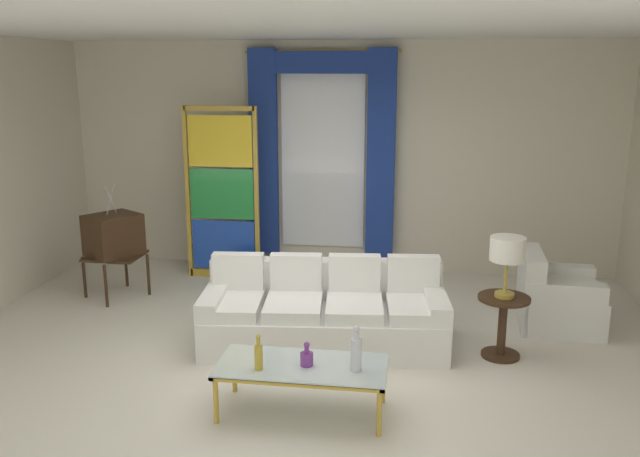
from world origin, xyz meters
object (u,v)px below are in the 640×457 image
object	(u,v)px
bottle_crystal_tall	(307,358)
stained_glass_divider	(222,197)
armchair_white	(554,300)
vintage_tv	(113,237)
round_side_table	(503,321)
couch_white_long	(325,314)
peacock_figurine	(239,270)
coffee_table	(302,369)
bottle_blue_decanter	(356,352)
table_lamp_brass	(507,252)
bottle_amber_squat	(259,356)

from	to	relation	value
bottle_crystal_tall	stained_glass_divider	world-z (taller)	stained_glass_divider
stained_glass_divider	armchair_white	bearing A→B (deg)	-15.84
vintage_tv	round_side_table	bearing A→B (deg)	-13.90
couch_white_long	stained_glass_divider	distance (m)	2.60
bottle_crystal_tall	peacock_figurine	size ratio (longest dim) A/B	0.33
armchair_white	round_side_table	size ratio (longest dim) A/B	1.44
round_side_table	couch_white_long	bearing A→B (deg)	177.85
couch_white_long	coffee_table	xyz separation A→B (m)	(0.02, -1.37, 0.07)
coffee_table	bottle_blue_decanter	bearing A→B (deg)	-5.22
vintage_tv	armchair_white	bearing A→B (deg)	-2.36
vintage_tv	table_lamp_brass	size ratio (longest dim) A/B	2.36
round_side_table	bottle_crystal_tall	bearing A→B (deg)	-141.12
peacock_figurine	bottle_amber_squat	bearing A→B (deg)	-71.94
armchair_white	peacock_figurine	world-z (taller)	armchair_white
bottle_crystal_tall	coffee_table	bearing A→B (deg)	163.63
bottle_crystal_tall	vintage_tv	distance (m)	3.61
bottle_blue_decanter	bottle_crystal_tall	world-z (taller)	bottle_blue_decanter
bottle_amber_squat	bottle_crystal_tall	bearing A→B (deg)	19.28
coffee_table	bottle_amber_squat	world-z (taller)	bottle_amber_squat
couch_white_long	bottle_amber_squat	size ratio (longest dim) A/B	8.47
vintage_tv	round_side_table	size ratio (longest dim) A/B	2.26
peacock_figurine	round_side_table	size ratio (longest dim) A/B	1.01
couch_white_long	vintage_tv	xyz separation A→B (m)	(-2.64, 1.01, 0.42)
armchair_white	stained_glass_divider	world-z (taller)	stained_glass_divider
table_lamp_brass	round_side_table	bearing A→B (deg)	0.00
bottle_crystal_tall	bottle_amber_squat	bearing A→B (deg)	-160.72
bottle_crystal_tall	round_side_table	distance (m)	2.10
vintage_tv	bottle_crystal_tall	bearing A→B (deg)	-41.51
bottle_blue_decanter	armchair_white	size ratio (longest dim) A/B	0.42
stained_glass_divider	table_lamp_brass	world-z (taller)	stained_glass_divider
vintage_tv	stained_glass_divider	xyz separation A→B (m)	(1.05, 0.90, 0.33)
bottle_blue_decanter	bottle_crystal_tall	xyz separation A→B (m)	(-0.39, 0.03, -0.08)
peacock_figurine	round_side_table	bearing A→B (deg)	-28.23
round_side_table	coffee_table	bearing A→B (deg)	-142.05
vintage_tv	couch_white_long	bearing A→B (deg)	-20.90
bottle_blue_decanter	table_lamp_brass	size ratio (longest dim) A/B	0.64
bottle_blue_decanter	bottle_crystal_tall	bearing A→B (deg)	175.98
vintage_tv	peacock_figurine	xyz separation A→B (m)	(1.36, 0.52, -0.51)
round_side_table	table_lamp_brass	xyz separation A→B (m)	(0.00, 0.00, 0.67)
round_side_table	stained_glass_divider	bearing A→B (deg)	148.91
bottle_blue_decanter	round_side_table	world-z (taller)	bottle_blue_decanter
table_lamp_brass	bottle_blue_decanter	bearing A→B (deg)	-132.86
stained_glass_divider	peacock_figurine	world-z (taller)	stained_glass_divider
peacock_figurine	bottle_crystal_tall	bearing A→B (deg)	-65.29
bottle_crystal_tall	stained_glass_divider	size ratio (longest dim) A/B	0.09
bottle_amber_squat	table_lamp_brass	size ratio (longest dim) A/B	0.50
peacock_figurine	armchair_white	bearing A→B (deg)	-11.42
stained_glass_divider	table_lamp_brass	size ratio (longest dim) A/B	3.86
coffee_table	bottle_blue_decanter	xyz separation A→B (m)	(0.43, -0.04, 0.18)
bottle_blue_decanter	stained_glass_divider	xyz separation A→B (m)	(-2.03, 3.32, 0.50)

